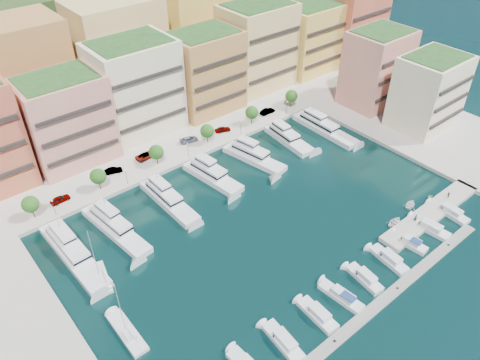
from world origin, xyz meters
The scene contains 57 objects.
ground centered at (0.00, 0.00, 0.00)m, with size 400.00×400.00×0.00m, color black.
north_quay centered at (0.00, 62.00, 0.00)m, with size 220.00×64.00×2.00m, color #9E998E.
east_quay centered at (62.00, -8.00, 0.00)m, with size 34.00×76.00×2.00m, color #9E998E.
hillside centered at (0.00, 110.00, 0.00)m, with size 240.00×40.00×58.00m, color #1C3616.
south_pontoon centered at (-3.00, -30.00, 0.00)m, with size 72.00×2.20×0.35m, color gray.
finger_pier centered at (30.00, -22.00, 0.00)m, with size 32.00×5.00×2.00m, color #9E998E.
apartment_2 centered at (-23.00, 49.99, 12.31)m, with size 20.00×15.50×22.80m.
apartment_3 centered at (-2.00, 51.99, 13.81)m, with size 22.00×16.50×25.80m.
apartment_4 centered at (20.00, 49.99, 12.81)m, with size 20.00×15.50×23.80m.
apartment_5 centered at (42.00, 51.99, 14.31)m, with size 22.00×16.50×26.80m.
apartment_6 centered at (64.00, 49.99, 12.31)m, with size 20.00×15.50×22.80m.
apartment_7 centered at (84.00, 47.99, 13.31)m, with size 22.00×16.50×24.80m.
apartment_east_a centered at (62.00, 19.99, 12.31)m, with size 18.00×14.50×22.80m.
apartment_east_b centered at (62.00, 1.99, 11.31)m, with size 18.00×14.50×20.80m.
backblock_1 centered at (-25.00, 74.00, 16.00)m, with size 26.00×18.00×30.00m, color #B47B43.
backblock_2 centered at (5.00, 74.00, 16.00)m, with size 26.00×18.00×30.00m, color #E2C377.
backblock_3 centered at (35.00, 74.00, 16.00)m, with size 26.00×18.00×30.00m, color #E6BF54.
backblock_4 centered at (65.00, 74.00, 16.00)m, with size 26.00×18.00×30.00m, color #BE693F.
tree_0 centered at (-40.00, 33.50, 4.74)m, with size 3.80×3.80×5.65m.
tree_1 centered at (-24.00, 33.50, 4.74)m, with size 3.80×3.80×5.65m.
tree_2 centered at (-8.00, 33.50, 4.74)m, with size 3.80×3.80×5.65m.
tree_3 centered at (8.00, 33.50, 4.74)m, with size 3.80×3.80×5.65m.
tree_4 centered at (24.00, 33.50, 4.74)m, with size 3.80×3.80×5.65m.
tree_5 centered at (40.00, 33.50, 4.74)m, with size 3.80×3.80×5.65m.
lamppost_0 centered at (-36.00, 31.20, 3.83)m, with size 0.30×0.30×4.20m.
lamppost_1 centered at (-18.00, 31.20, 3.83)m, with size 0.30×0.30×4.20m.
lamppost_2 centered at (0.00, 31.20, 3.83)m, with size 0.30×0.30×4.20m.
lamppost_3 centered at (18.00, 31.20, 3.83)m, with size 0.30×0.30×4.20m.
lamppost_4 centered at (36.00, 31.20, 3.83)m, with size 0.30×0.30×4.20m.
yacht_0 centered at (-38.10, 18.10, 1.21)m, with size 5.45×23.95×7.30m.
yacht_1 centered at (-27.98, 19.23, 1.09)m, with size 6.55×21.54×7.30m.
yacht_2 centered at (-13.79, 20.00, 1.21)m, with size 4.37×19.68×7.30m.
yacht_3 centered at (-0.32, 20.96, 1.21)m, with size 6.65×17.97×7.30m.
yacht_4 centered at (13.03, 20.49, 1.09)m, with size 7.71×18.97×7.30m.
yacht_5 centered at (26.57, 21.26, 1.21)m, with size 6.09×17.25×7.30m.
yacht_6 centered at (38.41, 18.80, 1.21)m, with size 4.96×22.35×7.30m.
cruiser_2 centered at (-18.95, -24.60, 0.55)m, with size 3.49×9.26×2.55m.
cruiser_3 centered at (-10.37, -24.59, 0.55)m, with size 3.18×8.51×2.55m.
cruiser_4 centered at (-3.96, -24.62, 0.57)m, with size 3.22×9.34×2.66m.
cruiser_5 centered at (2.97, -24.59, 0.55)m, with size 3.42×8.26×2.55m.
cruiser_6 centered at (10.77, -24.59, 0.55)m, with size 3.57×8.87×2.55m.
cruiser_7 centered at (17.99, -24.60, 0.57)m, with size 3.13×7.68×2.66m.
cruiser_8 centered at (25.32, -24.60, 0.55)m, with size 3.46×9.24×2.55m.
cruiser_9 centered at (33.49, -24.60, 0.55)m, with size 3.32×9.34×2.55m.
sailboat_1 centered at (-38.59, -5.90, 0.31)m, with size 2.88×10.49×13.20m.
sailboat_2 centered at (-36.51, 8.26, 0.32)m, with size 4.48×8.90×13.20m.
tender_0 centered at (21.17, -18.61, 0.43)m, with size 2.99×4.19×0.87m, color silver.
tender_3 centered at (35.25, -18.50, 0.43)m, with size 1.39×1.62×0.85m, color beige.
tender_2 centered at (29.11, -17.29, 0.39)m, with size 2.68×3.75×0.78m, color silver.
car_0 centered at (-33.36, 34.97, 1.78)m, with size 1.85×4.59×1.56m, color gray.
car_1 centered at (-18.51, 37.34, 1.72)m, with size 1.53×4.39×1.45m, color gray.
car_2 centered at (-8.88, 37.83, 1.78)m, with size 2.60×5.64×1.57m, color gray.
car_3 centered at (4.31, 37.14, 1.76)m, with size 2.13×5.23×1.52m, color gray.
car_4 centered at (14.79, 35.43, 1.76)m, with size 1.80×4.48×1.53m, color gray.
car_5 centered at (31.60, 35.00, 1.81)m, with size 1.72×4.92×1.62m, color gray.
person_0 centered at (24.22, -21.45, 1.96)m, with size 0.70×0.46×1.92m, color #232B46.
person_1 centered at (37.16, -21.66, 1.82)m, with size 0.80×0.62×1.65m, color #4E3C2F.
Camera 1 is at (-54.42, -55.73, 70.94)m, focal length 35.00 mm.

